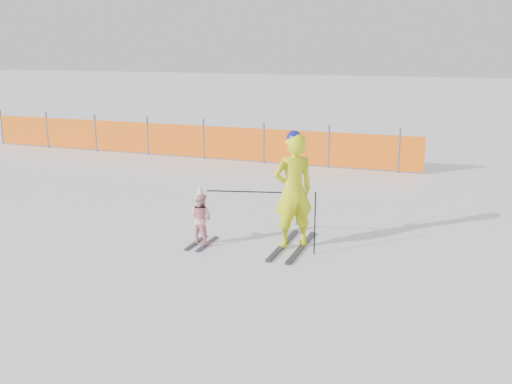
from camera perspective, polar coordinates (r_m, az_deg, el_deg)
ground at (r=9.78m, az=-1.00°, el=-6.37°), size 120.00×120.00×0.00m
adult at (r=9.89m, az=3.73°, el=0.17°), size 0.87×1.70×2.09m
child at (r=10.22m, az=-5.54°, el=-2.55°), size 0.50×0.84×1.10m
ski_poles at (r=9.83m, az=2.02°, el=-1.36°), size 1.93×0.36×1.11m
safety_fence at (r=18.34m, az=-7.20°, el=5.18°), size 14.73×0.06×1.25m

